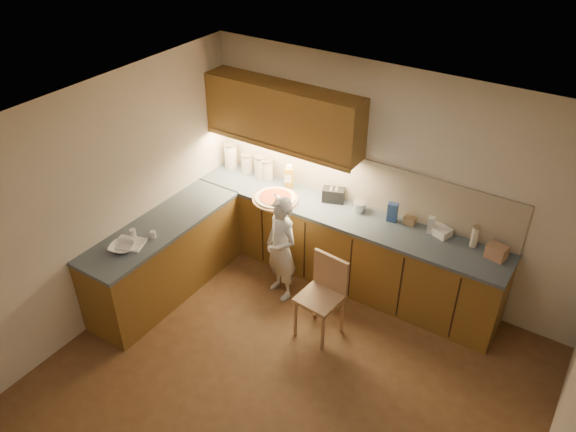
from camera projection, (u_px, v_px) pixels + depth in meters
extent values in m
plane|color=brown|center=(290.00, 383.00, 5.48)|extent=(4.50, 4.50, 0.00)
cube|color=beige|center=(389.00, 181.00, 6.16)|extent=(4.50, 0.04, 2.60)
cube|color=beige|center=(107.00, 203.00, 5.79)|extent=(0.04, 4.00, 2.60)
cube|color=beige|center=(573.00, 399.00, 3.74)|extent=(0.04, 4.00, 2.60)
cube|color=white|center=(290.00, 142.00, 4.05)|extent=(4.50, 4.00, 0.04)
cube|color=brown|center=(341.00, 247.00, 6.60)|extent=(3.75, 0.60, 0.88)
cube|color=brown|center=(166.00, 259.00, 6.40)|extent=(0.60, 2.00, 0.88)
cube|color=#445361|center=(344.00, 214.00, 6.34)|extent=(3.77, 0.62, 0.04)
cube|color=#445361|center=(161.00, 226.00, 6.15)|extent=(0.62, 2.02, 0.04)
cube|color=black|center=(224.00, 219.00, 7.08)|extent=(0.02, 0.01, 0.80)
cube|color=black|center=(262.00, 234.00, 6.81)|extent=(0.02, 0.01, 0.80)
cube|color=black|center=(304.00, 251.00, 6.53)|extent=(0.02, 0.01, 0.80)
cube|color=black|center=(350.00, 268.00, 6.26)|extent=(0.02, 0.01, 0.80)
cube|color=black|center=(400.00, 288.00, 5.99)|extent=(0.02, 0.01, 0.80)
cube|color=black|center=(455.00, 309.00, 5.72)|extent=(0.02, 0.01, 0.80)
cube|color=#BAAA90|center=(357.00, 180.00, 6.37)|extent=(3.75, 0.02, 0.58)
cube|color=brown|center=(283.00, 115.00, 6.31)|extent=(1.95, 0.35, 0.70)
cube|color=brown|center=(275.00, 149.00, 6.39)|extent=(1.95, 0.02, 0.06)
cylinder|color=tan|center=(275.00, 199.00, 6.55)|extent=(0.54, 0.54, 0.02)
cylinder|color=beige|center=(275.00, 198.00, 6.54)|extent=(0.48, 0.48, 0.02)
cylinder|color=#B13917|center=(275.00, 197.00, 6.53)|extent=(0.38, 0.38, 0.01)
sphere|color=white|center=(278.00, 198.00, 6.46)|extent=(0.07, 0.07, 0.07)
cylinder|color=white|center=(278.00, 199.00, 6.37)|extent=(0.03, 0.13, 0.22)
imported|color=silver|center=(281.00, 249.00, 6.23)|extent=(0.55, 0.46, 1.28)
cylinder|color=tan|center=(295.00, 318.00, 5.89)|extent=(0.04, 0.04, 0.47)
cylinder|color=tan|center=(323.00, 333.00, 5.71)|extent=(0.04, 0.04, 0.47)
cylinder|color=tan|center=(315.00, 301.00, 6.12)|extent=(0.04, 0.04, 0.47)
cylinder|color=tan|center=(342.00, 314.00, 5.94)|extent=(0.04, 0.04, 0.47)
cube|color=tan|center=(320.00, 298.00, 5.78)|extent=(0.45, 0.45, 0.04)
cube|color=tan|center=(331.00, 272.00, 5.78)|extent=(0.42, 0.07, 0.41)
imported|color=white|center=(122.00, 248.00, 5.73)|extent=(0.32, 0.32, 0.06)
cylinder|color=white|center=(231.00, 156.00, 7.14)|extent=(0.16, 0.16, 0.31)
cylinder|color=gray|center=(230.00, 145.00, 7.05)|extent=(0.17, 0.17, 0.02)
cylinder|color=silver|center=(247.00, 164.00, 7.04)|extent=(0.14, 0.14, 0.24)
cylinder|color=gray|center=(247.00, 155.00, 6.97)|extent=(0.15, 0.15, 0.02)
cylinder|color=beige|center=(261.00, 168.00, 6.92)|extent=(0.15, 0.15, 0.28)
cylinder|color=gray|center=(260.00, 157.00, 6.84)|extent=(0.16, 0.16, 0.02)
cylinder|color=beige|center=(267.00, 170.00, 6.92)|extent=(0.15, 0.15, 0.24)
cylinder|color=gray|center=(267.00, 160.00, 6.84)|extent=(0.16, 0.16, 0.02)
cube|color=gold|center=(289.00, 178.00, 6.74)|extent=(0.12, 0.11, 0.26)
cube|color=white|center=(289.00, 167.00, 6.66)|extent=(0.08, 0.07, 0.05)
cube|color=black|center=(333.00, 195.00, 6.50)|extent=(0.29, 0.23, 0.16)
cube|color=#A2A2A6|center=(331.00, 188.00, 6.46)|extent=(0.06, 0.11, 0.00)
cube|color=#A2A2A6|center=(337.00, 189.00, 6.45)|extent=(0.06, 0.11, 0.00)
cylinder|color=#B7B7BC|center=(360.00, 207.00, 6.33)|extent=(0.14, 0.14, 0.11)
cylinder|color=#B7B7BC|center=(360.00, 203.00, 6.30)|extent=(0.15, 0.15, 0.01)
cube|color=#325196|center=(392.00, 212.00, 6.14)|extent=(0.12, 0.10, 0.22)
cube|color=#A28257|center=(410.00, 220.00, 6.12)|extent=(0.13, 0.09, 0.09)
cube|color=white|center=(431.00, 225.00, 5.96)|extent=(0.08, 0.08, 0.19)
cube|color=white|center=(440.00, 231.00, 5.96)|extent=(0.26, 0.22, 0.09)
cylinder|color=silver|center=(475.00, 237.00, 5.74)|extent=(0.07, 0.07, 0.23)
cylinder|color=#9D9275|center=(477.00, 227.00, 5.68)|extent=(0.08, 0.08, 0.02)
cube|color=tan|center=(497.00, 252.00, 5.60)|extent=(0.22, 0.18, 0.15)
cube|color=white|center=(129.00, 244.00, 5.82)|extent=(0.37, 0.33, 0.02)
cylinder|color=silver|center=(133.00, 233.00, 5.92)|extent=(0.07, 0.07, 0.09)
cylinder|color=silver|center=(153.00, 235.00, 5.91)|extent=(0.06, 0.06, 0.08)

